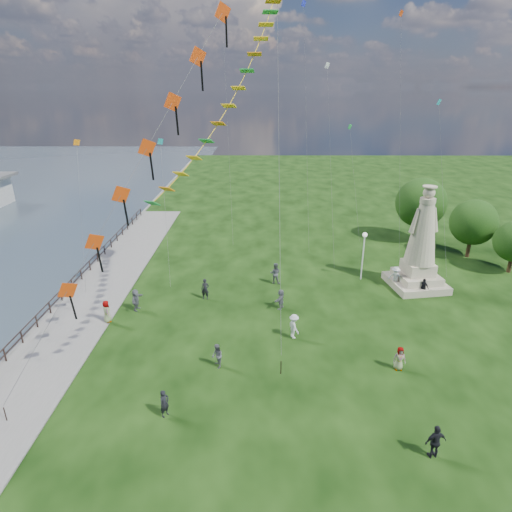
{
  "coord_description": "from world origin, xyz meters",
  "views": [
    {
      "loc": [
        -0.79,
        -17.87,
        15.73
      ],
      "look_at": [
        -1.0,
        8.0,
        5.5
      ],
      "focal_mm": 30.0,
      "sensor_mm": 36.0,
      "label": 1
    }
  ],
  "objects_px": {
    "person_6": "(205,289)",
    "person_7": "(275,273)",
    "person_3": "(436,442)",
    "person_4": "(399,358)",
    "person_0": "(165,403)",
    "person_10": "(107,313)",
    "person_9": "(423,287)",
    "person_8": "(395,277)",
    "person_5": "(136,300)",
    "person_1": "(217,356)",
    "person_11": "(281,299)",
    "person_2": "(294,326)",
    "lamppost": "(364,246)",
    "statue": "(420,250)"
  },
  "relations": [
    {
      "from": "person_7",
      "to": "person_1",
      "type": "bearing_deg",
      "value": 83.21
    },
    {
      "from": "person_9",
      "to": "person_6",
      "type": "bearing_deg",
      "value": -127.46
    },
    {
      "from": "lamppost",
      "to": "person_8",
      "type": "bearing_deg",
      "value": -35.03
    },
    {
      "from": "person_10",
      "to": "person_3",
      "type": "bearing_deg",
      "value": -150.81
    },
    {
      "from": "person_1",
      "to": "person_11",
      "type": "distance_m",
      "value": 8.48
    },
    {
      "from": "person_10",
      "to": "lamppost",
      "type": "bearing_deg",
      "value": -97.62
    },
    {
      "from": "lamppost",
      "to": "person_1",
      "type": "relative_size",
      "value": 2.81
    },
    {
      "from": "person_4",
      "to": "person_9",
      "type": "bearing_deg",
      "value": 63.93
    },
    {
      "from": "person_1",
      "to": "person_0",
      "type": "bearing_deg",
      "value": -49.71
    },
    {
      "from": "statue",
      "to": "person_6",
      "type": "bearing_deg",
      "value": 178.9
    },
    {
      "from": "lamppost",
      "to": "person_10",
      "type": "height_order",
      "value": "lamppost"
    },
    {
      "from": "person_0",
      "to": "person_8",
      "type": "xyz_separation_m",
      "value": [
        16.17,
        15.19,
        0.19
      ]
    },
    {
      "from": "person_3",
      "to": "person_4",
      "type": "height_order",
      "value": "person_3"
    },
    {
      "from": "statue",
      "to": "person_7",
      "type": "distance_m",
      "value": 12.12
    },
    {
      "from": "person_0",
      "to": "person_6",
      "type": "bearing_deg",
      "value": 34.31
    },
    {
      "from": "person_0",
      "to": "person_5",
      "type": "distance_m",
      "value": 12.07
    },
    {
      "from": "person_1",
      "to": "person_6",
      "type": "relative_size",
      "value": 0.9
    },
    {
      "from": "person_2",
      "to": "person_10",
      "type": "relative_size",
      "value": 1.05
    },
    {
      "from": "person_2",
      "to": "person_4",
      "type": "xyz_separation_m",
      "value": [
        6.01,
        -3.44,
        -0.11
      ]
    },
    {
      "from": "person_1",
      "to": "person_9",
      "type": "xyz_separation_m",
      "value": [
        15.74,
        9.65,
        -0.02
      ]
    },
    {
      "from": "person_6",
      "to": "person_9",
      "type": "relative_size",
      "value": 1.14
    },
    {
      "from": "person_1",
      "to": "person_9",
      "type": "relative_size",
      "value": 1.03
    },
    {
      "from": "person_9",
      "to": "person_11",
      "type": "height_order",
      "value": "person_11"
    },
    {
      "from": "lamppost",
      "to": "person_1",
      "type": "xyz_separation_m",
      "value": [
        -11.44,
        -12.77,
        -2.35
      ]
    },
    {
      "from": "person_0",
      "to": "person_7",
      "type": "distance_m",
      "value": 17.18
    },
    {
      "from": "statue",
      "to": "person_0",
      "type": "relative_size",
      "value": 5.62
    },
    {
      "from": "lamppost",
      "to": "person_4",
      "type": "distance_m",
      "value": 13.13
    },
    {
      "from": "statue",
      "to": "lamppost",
      "type": "relative_size",
      "value": 1.99
    },
    {
      "from": "person_1",
      "to": "person_2",
      "type": "bearing_deg",
      "value": 103.84
    },
    {
      "from": "person_7",
      "to": "person_8",
      "type": "xyz_separation_m",
      "value": [
        10.0,
        -0.84,
        0.03
      ]
    },
    {
      "from": "person_11",
      "to": "person_1",
      "type": "bearing_deg",
      "value": -3.9
    },
    {
      "from": "lamppost",
      "to": "person_9",
      "type": "relative_size",
      "value": 2.89
    },
    {
      "from": "person_7",
      "to": "person_10",
      "type": "bearing_deg",
      "value": 40.24
    },
    {
      "from": "person_1",
      "to": "person_2",
      "type": "xyz_separation_m",
      "value": [
        4.83,
        3.31,
        0.1
      ]
    },
    {
      "from": "statue",
      "to": "person_8",
      "type": "distance_m",
      "value": 2.99
    },
    {
      "from": "person_6",
      "to": "person_7",
      "type": "xyz_separation_m",
      "value": [
        5.65,
        2.98,
        0.07
      ]
    },
    {
      "from": "person_6",
      "to": "person_7",
      "type": "relative_size",
      "value": 0.92
    },
    {
      "from": "statue",
      "to": "person_6",
      "type": "distance_m",
      "value": 17.87
    },
    {
      "from": "person_5",
      "to": "person_10",
      "type": "xyz_separation_m",
      "value": [
        -1.56,
        -1.94,
        -0.03
      ]
    },
    {
      "from": "person_4",
      "to": "person_6",
      "type": "bearing_deg",
      "value": 144.84
    },
    {
      "from": "person_3",
      "to": "person_10",
      "type": "relative_size",
      "value": 1.06
    },
    {
      "from": "person_2",
      "to": "person_0",
      "type": "bearing_deg",
      "value": 112.2
    },
    {
      "from": "person_1",
      "to": "person_2",
      "type": "height_order",
      "value": "person_2"
    },
    {
      "from": "person_3",
      "to": "person_4",
      "type": "xyz_separation_m",
      "value": [
        0.37,
        6.52,
        -0.12
      ]
    },
    {
      "from": "person_7",
      "to": "person_11",
      "type": "distance_m",
      "value": 4.52
    },
    {
      "from": "person_3",
      "to": "person_6",
      "type": "bearing_deg",
      "value": -63.81
    },
    {
      "from": "person_8",
      "to": "person_7",
      "type": "bearing_deg",
      "value": -145.46
    },
    {
      "from": "person_1",
      "to": "person_11",
      "type": "height_order",
      "value": "person_11"
    },
    {
      "from": "person_1",
      "to": "person_5",
      "type": "relative_size",
      "value": 0.9
    },
    {
      "from": "person_7",
      "to": "person_11",
      "type": "height_order",
      "value": "person_7"
    }
  ]
}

